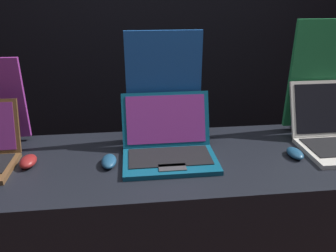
{
  "coord_description": "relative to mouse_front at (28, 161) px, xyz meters",
  "views": [
    {
      "loc": [
        -0.13,
        -0.92,
        1.61
      ],
      "look_at": [
        0.01,
        0.31,
        1.09
      ],
      "focal_mm": 35.0,
      "sensor_mm": 36.0,
      "label": 1
    }
  ],
  "objects": [
    {
      "name": "mouse_back",
      "position": [
        1.12,
        -0.05,
        -0.0
      ],
      "size": [
        0.06,
        0.1,
        0.03
      ],
      "color": "navy",
      "rests_on": "display_counter"
    },
    {
      "name": "display_counter",
      "position": [
        0.57,
        -0.0,
        -0.49
      ],
      "size": [
        2.06,
        0.61,
        0.94
      ],
      "color": "black",
      "rests_on": "ground_plane"
    },
    {
      "name": "wall_back",
      "position": [
        0.57,
        1.19,
        0.44
      ],
      "size": [
        8.0,
        0.05,
        2.8
      ],
      "color": "black",
      "rests_on": "ground_plane"
    },
    {
      "name": "promo_stand_back",
      "position": [
        1.36,
        0.24,
        0.24
      ],
      "size": [
        0.34,
        0.07,
        0.54
      ],
      "color": "black",
      "rests_on": "display_counter"
    },
    {
      "name": "mouse_front",
      "position": [
        0.0,
        0.0,
        0.0
      ],
      "size": [
        0.06,
        0.1,
        0.04
      ],
      "color": "maroon",
      "rests_on": "display_counter"
    },
    {
      "name": "mouse_middle",
      "position": [
        0.33,
        -0.03,
        -0.0
      ],
      "size": [
        0.06,
        0.11,
        0.03
      ],
      "color": "navy",
      "rests_on": "display_counter"
    },
    {
      "name": "laptop_middle",
      "position": [
        0.58,
        0.02,
        0.04
      ],
      "size": [
        0.39,
        0.33,
        0.25
      ],
      "color": "#0F5170",
      "rests_on": "display_counter"
    },
    {
      "name": "promo_stand_middle",
      "position": [
        0.58,
        0.2,
        0.22
      ],
      "size": [
        0.34,
        0.07,
        0.51
      ],
      "color": "black",
      "rests_on": "display_counter"
    }
  ]
}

